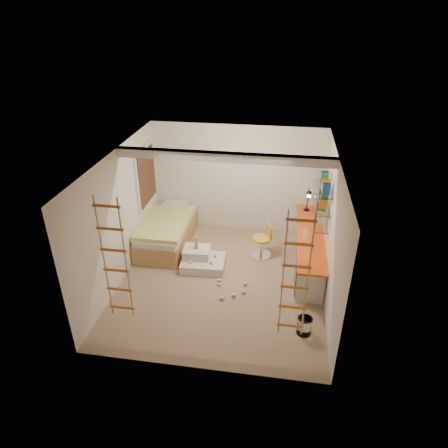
% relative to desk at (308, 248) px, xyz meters
% --- Properties ---
extents(floor, '(4.50, 4.50, 0.00)m').
position_rel_desk_xyz_m(floor, '(-1.72, -0.86, -0.40)').
color(floor, '#9E7F66').
rests_on(floor, ground).
extents(ceiling_beam, '(4.00, 0.18, 0.16)m').
position_rel_desk_xyz_m(ceiling_beam, '(-1.72, -0.56, 2.12)').
color(ceiling_beam, white).
rests_on(ceiling_beam, ceiling).
extents(window_frame, '(0.06, 1.15, 1.35)m').
position_rel_desk_xyz_m(window_frame, '(-3.69, 0.64, 1.15)').
color(window_frame, white).
rests_on(window_frame, wall_left).
extents(window_blind, '(0.02, 1.00, 1.20)m').
position_rel_desk_xyz_m(window_blind, '(-3.65, 0.64, 1.15)').
color(window_blind, '#4C2D1E').
rests_on(window_blind, window_frame).
extents(rope_ladder_left, '(0.41, 0.04, 2.13)m').
position_rel_desk_xyz_m(rope_ladder_left, '(-3.07, -2.61, 1.11)').
color(rope_ladder_left, '#BC5920').
rests_on(rope_ladder_left, ceiling).
extents(rope_ladder_right, '(0.41, 0.04, 2.13)m').
position_rel_desk_xyz_m(rope_ladder_right, '(-0.37, -2.61, 1.11)').
color(rope_ladder_right, '#C87322').
rests_on(rope_ladder_right, ceiling).
extents(waste_bin, '(0.25, 0.25, 0.32)m').
position_rel_desk_xyz_m(waste_bin, '(-0.10, -2.09, -0.25)').
color(waste_bin, white).
rests_on(waste_bin, floor).
extents(desk, '(0.56, 2.80, 0.75)m').
position_rel_desk_xyz_m(desk, '(0.00, 0.00, 0.00)').
color(desk, '#EB551B').
rests_on(desk, floor).
extents(shelves, '(0.25, 1.80, 0.71)m').
position_rel_desk_xyz_m(shelves, '(0.15, 0.27, 1.10)').
color(shelves, white).
rests_on(shelves, wall_right).
extents(bed, '(1.02, 2.00, 0.69)m').
position_rel_desk_xyz_m(bed, '(-3.20, 0.36, -0.07)').
color(bed, '#AD7F51').
rests_on(bed, floor).
extents(task_lamp, '(0.14, 0.36, 0.57)m').
position_rel_desk_xyz_m(task_lamp, '(-0.05, 0.96, 0.73)').
color(task_lamp, black).
rests_on(task_lamp, desk).
extents(swivel_chair, '(0.57, 0.57, 0.77)m').
position_rel_desk_xyz_m(swivel_chair, '(-0.98, 0.18, -0.12)').
color(swivel_chair, gold).
rests_on(swivel_chair, floor).
extents(play_platform, '(0.94, 0.75, 0.40)m').
position_rel_desk_xyz_m(play_platform, '(-2.22, -0.43, -0.25)').
color(play_platform, silver).
rests_on(play_platform, floor).
extents(toy_blocks, '(1.26, 1.19, 0.67)m').
position_rel_desk_xyz_m(toy_blocks, '(-1.87, -0.79, -0.18)').
color(toy_blocks, '#CCB284').
rests_on(toy_blocks, floor).
extents(books, '(0.14, 0.70, 0.92)m').
position_rel_desk_xyz_m(books, '(0.15, 0.27, 1.24)').
color(books, white).
rests_on(books, shelves).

